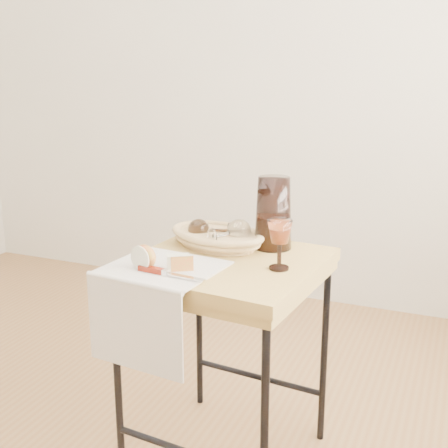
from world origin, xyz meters
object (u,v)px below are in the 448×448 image
at_px(bread_basket, 217,239).
at_px(table_knife, 168,273).
at_px(apple_half, 145,256).
at_px(wine_goblet, 280,244).
at_px(side_table, 226,362).
at_px(pitcher, 273,213).
at_px(tea_towel, 163,268).
at_px(goblet_lying_a, 212,230).
at_px(goblet_lying_b, 228,233).

height_order(bread_basket, table_knife, bread_basket).
bearing_deg(apple_half, wine_goblet, 38.79).
height_order(side_table, table_knife, table_knife).
xyz_separation_m(pitcher, table_knife, (-0.19, -0.39, -0.11)).
xyz_separation_m(tea_towel, pitcher, (0.24, 0.33, 0.12)).
distance_m(goblet_lying_a, apple_half, 0.33).
height_order(goblet_lying_b, table_knife, goblet_lying_b).
relative_size(side_table, wine_goblet, 4.65).
relative_size(side_table, goblet_lying_b, 5.28).
bearing_deg(tea_towel, pitcher, 60.43).
bearing_deg(wine_goblet, tea_towel, -157.67).
xyz_separation_m(goblet_lying_a, apple_half, (-0.07, -0.32, -0.01)).
xyz_separation_m(goblet_lying_b, pitcher, (0.13, 0.07, 0.07)).
height_order(tea_towel, pitcher, pitcher).
bearing_deg(tea_towel, goblet_lying_b, 74.12).
relative_size(tea_towel, bread_basket, 1.05).
bearing_deg(pitcher, side_table, -143.02).
relative_size(pitcher, apple_half, 3.50).
xyz_separation_m(goblet_lying_a, goblet_lying_b, (0.07, -0.03, 0.00)).
bearing_deg(goblet_lying_a, tea_towel, 70.36).
distance_m(side_table, bread_basket, 0.41).
distance_m(wine_goblet, apple_half, 0.40).
bearing_deg(table_knife, side_table, 73.53).
xyz_separation_m(tea_towel, bread_basket, (0.06, 0.28, 0.02)).
bearing_deg(tea_towel, goblet_lying_a, 89.99).
relative_size(pitcher, table_knife, 1.30).
distance_m(tea_towel, goblet_lying_a, 0.30).
bearing_deg(bread_basket, goblet_lying_a, 169.81).
distance_m(goblet_lying_b, pitcher, 0.17).
xyz_separation_m(goblet_lying_a, wine_goblet, (0.29, -0.16, 0.03)).
distance_m(bread_basket, wine_goblet, 0.31).
bearing_deg(pitcher, table_knife, -138.96).
distance_m(side_table, wine_goblet, 0.48).
distance_m(apple_half, table_knife, 0.10).
xyz_separation_m(bread_basket, goblet_lying_a, (-0.03, 0.01, 0.02)).
bearing_deg(wine_goblet, goblet_lying_a, 151.54).
bearing_deg(wine_goblet, goblet_lying_b, 150.00).
bearing_deg(apple_half, goblet_lying_a, 91.93).
distance_m(goblet_lying_a, goblet_lying_b, 0.08).
xyz_separation_m(bread_basket, table_knife, (-0.01, -0.34, -0.01)).
bearing_deg(tea_towel, table_knife, -44.11).
height_order(tea_towel, wine_goblet, wine_goblet).
distance_m(pitcher, apple_half, 0.47).
bearing_deg(apple_half, side_table, 60.94).
bearing_deg(table_knife, goblet_lying_b, 86.13).
bearing_deg(goblet_lying_a, side_table, 116.42).
bearing_deg(pitcher, tea_towel, -149.01).
distance_m(pitcher, table_knife, 0.45).
bearing_deg(tea_towel, bread_basket, 84.16).
bearing_deg(apple_half, pitcher, 67.05).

